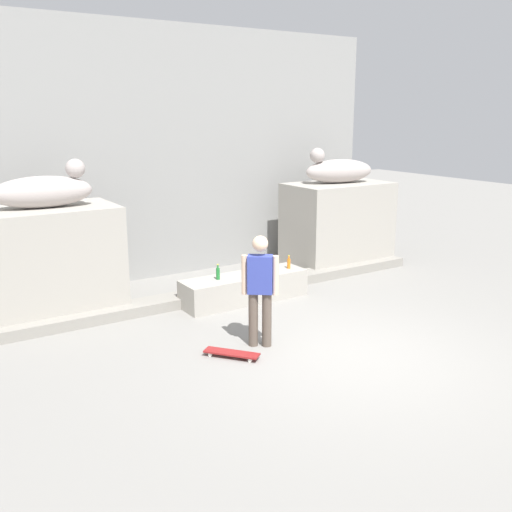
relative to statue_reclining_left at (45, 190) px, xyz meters
name	(u,v)px	position (x,y,z in m)	size (l,w,h in m)	color
ground_plane	(353,356)	(3.12, -4.08, -2.13)	(40.00, 40.00, 0.00)	gray
facade_wall	(178,152)	(3.12, 1.53, 0.41)	(9.24, 0.60, 5.09)	gray
pedestal_left	(49,262)	(-0.04, 0.00, -1.21)	(2.29, 1.37, 1.85)	#A39E93
pedestal_right	(337,224)	(6.27, 0.00, -1.21)	(2.29, 1.37, 1.85)	#A39E93
statue_reclining_left	(45,190)	(0.00, 0.00, 0.00)	(1.64, 0.68, 0.78)	#AFA49F
statue_reclining_right	(338,170)	(6.23, 0.01, 0.00)	(1.68, 0.86, 0.78)	#AFA49F
ledge_block	(244,288)	(3.12, -1.13, -1.89)	(2.38, 0.68, 0.49)	#A39E93
skater	(260,286)	(2.21, -3.04, -1.21)	(0.45, 0.38, 1.67)	brown
skateboard	(232,353)	(1.64, -3.19, -2.07)	(0.65, 0.75, 0.08)	maroon
bottle_orange	(289,263)	(4.06, -1.20, -1.54)	(0.06, 0.06, 0.25)	orange
bottle_green	(218,273)	(2.58, -1.12, -1.53)	(0.07, 0.07, 0.28)	#1E722D
stair_step	(233,290)	(3.12, -0.70, -2.04)	(8.60, 0.50, 0.19)	gray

